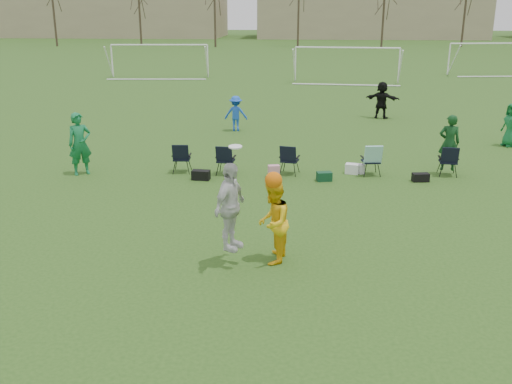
# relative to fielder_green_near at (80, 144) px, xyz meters

# --- Properties ---
(ground) EXTENTS (260.00, 260.00, 0.00)m
(ground) POSITION_rel_fielder_green_near_xyz_m (6.00, -7.43, -0.99)
(ground) COLOR #274D18
(ground) RESTS_ON ground
(fielder_green_near) EXTENTS (0.87, 0.80, 1.99)m
(fielder_green_near) POSITION_rel_fielder_green_near_xyz_m (0.00, 0.00, 0.00)
(fielder_green_near) COLOR #13703C
(fielder_green_near) RESTS_ON ground
(fielder_blue) EXTENTS (0.98, 0.57, 1.51)m
(fielder_blue) POSITION_rel_fielder_green_near_xyz_m (4.13, 7.12, -0.24)
(fielder_blue) COLOR blue
(fielder_blue) RESTS_ON ground
(fielder_green_far) EXTENTS (0.77, 0.94, 1.66)m
(fielder_green_far) POSITION_rel_fielder_green_near_xyz_m (14.97, 5.16, -0.16)
(fielder_green_far) COLOR #126631
(fielder_green_far) RESTS_ON ground
(fielder_black) EXTENTS (1.72, 1.08, 1.77)m
(fielder_black) POSITION_rel_fielder_green_near_xyz_m (10.76, 10.63, -0.11)
(fielder_black) COLOR black
(fielder_black) RESTS_ON ground
(center_contest) EXTENTS (1.65, 1.32, 2.57)m
(center_contest) POSITION_rel_fielder_green_near_xyz_m (6.08, -6.23, 0.09)
(center_contest) COLOR silver
(center_contest) RESTS_ON ground
(sideline_setup) EXTENTS (9.16, 1.66, 1.94)m
(sideline_setup) POSITION_rel_fielder_green_near_xyz_m (8.02, 0.63, -0.43)
(sideline_setup) COLOR #103C18
(sideline_setup) RESTS_ON ground
(goal_left) EXTENTS (7.39, 0.76, 2.46)m
(goal_left) POSITION_rel_fielder_green_near_xyz_m (-4.00, 26.57, 0.93)
(goal_left) COLOR white
(goal_left) RESTS_ON ground
(goal_mid) EXTENTS (7.40, 0.63, 2.46)m
(goal_mid) POSITION_rel_fielder_green_near_xyz_m (10.00, 24.57, 0.93)
(goal_mid) COLOR white
(goal_mid) RESTS_ON ground
(goal_right) EXTENTS (7.35, 1.14, 2.46)m
(goal_right) POSITION_rel_fielder_green_near_xyz_m (22.00, 30.57, 0.93)
(goal_right) COLOR white
(goal_right) RESTS_ON ground
(tree_line) EXTENTS (110.28, 3.28, 11.40)m
(tree_line) POSITION_rel_fielder_green_near_xyz_m (6.24, 62.41, 4.10)
(tree_line) COLOR #382B21
(tree_line) RESTS_ON ground
(building_row) EXTENTS (126.00, 16.00, 13.00)m
(building_row) POSITION_rel_fielder_green_near_xyz_m (12.73, 88.57, 5.00)
(building_row) COLOR tan
(building_row) RESTS_ON ground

